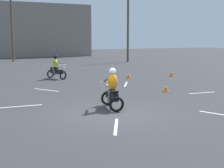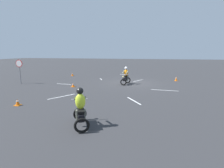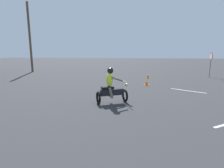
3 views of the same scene
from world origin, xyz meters
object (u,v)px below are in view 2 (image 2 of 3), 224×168
object	(u,v)px
traffic_cone_mid_center	(176,79)
traffic_cone_far_left	(73,85)
traffic_cone_far_center	(72,74)
traffic_cone_far_right	(17,102)
stop_sign	(19,67)
motorcycle_rider_background	(80,110)
motorcycle_rider_foreground	(126,77)

from	to	relation	value
traffic_cone_mid_center	traffic_cone_far_left	size ratio (longest dim) A/B	1.29
traffic_cone_far_center	traffic_cone_far_right	bearing A→B (deg)	100.92
stop_sign	traffic_cone_far_right	world-z (taller)	stop_sign
traffic_cone_mid_center	traffic_cone_far_center	size ratio (longest dim) A/B	1.07
motorcycle_rider_background	traffic_cone_far_left	world-z (taller)	motorcycle_rider_background
stop_sign	traffic_cone_far_right	distance (m)	7.88
motorcycle_rider_foreground	traffic_cone_mid_center	size ratio (longest dim) A/B	3.61
motorcycle_rider_foreground	motorcycle_rider_background	world-z (taller)	same
stop_sign	traffic_cone_far_left	size ratio (longest dim) A/B	6.42
motorcycle_rider_foreground	traffic_cone_far_left	world-z (taller)	motorcycle_rider_foreground
traffic_cone_far_right	traffic_cone_far_left	xyz separation A→B (m)	(-0.81, -5.67, -0.01)
motorcycle_rider_background	traffic_cone_far_right	distance (m)	5.08
motorcycle_rider_background	traffic_cone_far_center	world-z (taller)	motorcycle_rider_background
motorcycle_rider_background	traffic_cone_far_center	distance (m)	15.91
motorcycle_rider_foreground	traffic_cone_far_center	xyz separation A→B (m)	(7.50, -4.31, -0.52)
motorcycle_rider_background	traffic_cone_far_center	size ratio (longest dim) A/B	3.87
motorcycle_rider_foreground	traffic_cone_far_right	xyz separation A→B (m)	(5.12, 8.04, -0.54)
motorcycle_rider_foreground	traffic_cone_far_center	distance (m)	8.66
motorcycle_rider_foreground	motorcycle_rider_background	size ratio (longest dim) A/B	1.00
traffic_cone_far_center	traffic_cone_far_left	xyz separation A→B (m)	(-3.19, 6.67, -0.03)
stop_sign	traffic_cone_far_center	world-z (taller)	stop_sign
motorcycle_rider_background	traffic_cone_far_left	distance (m)	8.52
motorcycle_rider_foreground	stop_sign	distance (m)	10.17
motorcycle_rider_foreground	traffic_cone_mid_center	xyz separation A→B (m)	(-4.96, -3.03, -0.50)
traffic_cone_mid_center	traffic_cone_far_right	distance (m)	14.97
traffic_cone_far_center	stop_sign	bearing A→B (deg)	68.75
stop_sign	traffic_cone_far_right	bearing A→B (deg)	128.48
traffic_cone_far_right	traffic_cone_mid_center	bearing A→B (deg)	-132.33
stop_sign	traffic_cone_mid_center	world-z (taller)	stop_sign
motorcycle_rider_foreground	traffic_cone_far_left	distance (m)	4.94
traffic_cone_far_left	traffic_cone_far_right	bearing A→B (deg)	81.84
motorcycle_rider_foreground	traffic_cone_far_right	world-z (taller)	motorcycle_rider_foreground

